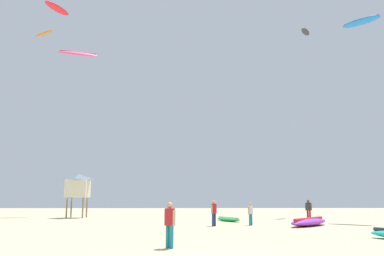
{
  "coord_description": "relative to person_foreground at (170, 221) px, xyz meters",
  "views": [
    {
      "loc": [
        -0.59,
        -11.66,
        1.91
      ],
      "look_at": [
        0.0,
        19.9,
        7.52
      ],
      "focal_mm": 36.62,
      "sensor_mm": 36.0,
      "label": 1
    }
  ],
  "objects": [
    {
      "name": "kite_aloft_0",
      "position": [
        14.3,
        26.32,
        19.51
      ],
      "size": [
        1.83,
        2.23,
        0.44
      ],
      "color": "#2D2D33"
    },
    {
      "name": "lifeguard_tower",
      "position": [
        -9.7,
        22.81,
        2.04
      ],
      "size": [
        2.3,
        2.3,
        4.15
      ],
      "color": "#8C704C",
      "rests_on": "ground"
    },
    {
      "name": "person_right",
      "position": [
        5.15,
        12.26,
        -0.1
      ],
      "size": [
        0.39,
        0.4,
        1.56
      ],
      "rotation": [
        0.0,
        0.0,
        2.39
      ],
      "color": "teal",
      "rests_on": "ground"
    },
    {
      "name": "kite_aloft_3",
      "position": [
        -11.36,
        18.69,
        18.23
      ],
      "size": [
        2.02,
        3.12,
        0.44
      ],
      "color": "red"
    },
    {
      "name": "kite_grounded_mid",
      "position": [
        4.12,
        16.93,
        -0.83
      ],
      "size": [
        2.16,
        3.24,
        0.4
      ],
      "color": "green",
      "rests_on": "ground"
    },
    {
      "name": "person_midground",
      "position": [
        10.76,
        17.17,
        0.0
      ],
      "size": [
        0.46,
        0.42,
        1.73
      ],
      "rotation": [
        0.0,
        0.0,
        0.85
      ],
      "color": "#B21E23",
      "rests_on": "ground"
    },
    {
      "name": "kite_aloft_5",
      "position": [
        16.74,
        17.91,
        16.8
      ],
      "size": [
        3.13,
        3.13,
        0.53
      ],
      "color": "blue"
    },
    {
      "name": "kite_grounded_near",
      "position": [
        8.99,
        11.59,
        -0.74
      ],
      "size": [
        4.09,
        4.47,
        0.57
      ],
      "color": "purple",
      "rests_on": "ground"
    },
    {
      "name": "person_foreground",
      "position": [
        0.0,
        0.0,
        0.0
      ],
      "size": [
        0.45,
        0.43,
        1.73
      ],
      "rotation": [
        0.0,
        0.0,
        0.8
      ],
      "color": "teal",
      "rests_on": "ground"
    },
    {
      "name": "person_left",
      "position": [
        2.55,
        11.6,
        -0.01
      ],
      "size": [
        0.41,
        0.45,
        1.71
      ],
      "rotation": [
        0.0,
        0.0,
        2.42
      ],
      "color": "navy",
      "rests_on": "ground"
    },
    {
      "name": "kite_aloft_2",
      "position": [
        -19.83,
        38.15,
        24.24
      ],
      "size": [
        3.98,
        3.33,
        0.94
      ],
      "color": "orange"
    },
    {
      "name": "kite_aloft_4",
      "position": [
        -11.84,
        28.0,
        17.35
      ],
      "size": [
        4.59,
        2.5,
        1.01
      ],
      "color": "#E5598C"
    }
  ]
}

